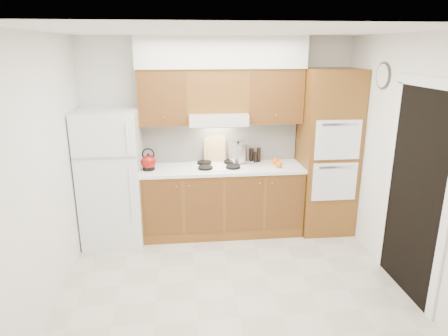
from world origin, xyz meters
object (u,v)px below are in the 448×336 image
oven_cabinet (327,153)px  stock_pot (238,153)px  kettle (149,162)px  fridge (112,177)px

oven_cabinet → stock_pot: 1.20m
stock_pot → oven_cabinet: bearing=-7.5°
oven_cabinet → kettle: size_ratio=11.52×
oven_cabinet → kettle: 2.37m
fridge → kettle: size_ratio=9.00×
fridge → stock_pot: bearing=6.6°
oven_cabinet → stock_pot: bearing=172.5°
stock_pot → fridge: bearing=-173.4°
fridge → oven_cabinet: oven_cabinet is taller
fridge → oven_cabinet: (2.85, 0.03, 0.24)m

